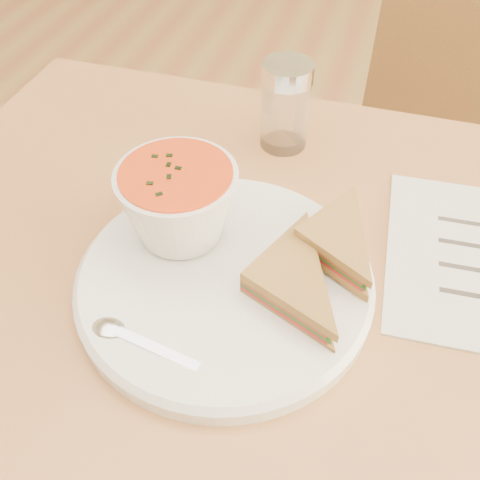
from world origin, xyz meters
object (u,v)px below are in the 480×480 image
(dining_table, at_px, (293,445))
(soup_bowl, at_px, (179,206))
(chair_far, at_px, (427,178))
(condiment_shaker, at_px, (285,106))
(plate, at_px, (225,281))

(dining_table, distance_m, soup_bowl, 0.46)
(chair_far, xyz_separation_m, condiment_shaker, (-0.24, -0.39, 0.37))
(chair_far, relative_size, plate, 2.95)
(chair_far, bearing_deg, plate, 77.10)
(chair_far, bearing_deg, dining_table, 84.34)
(dining_table, relative_size, plate, 3.39)
(soup_bowl, bearing_deg, plate, -34.06)
(dining_table, bearing_deg, soup_bowl, 172.40)
(dining_table, relative_size, chair_far, 1.15)
(dining_table, relative_size, soup_bowl, 8.30)
(plate, bearing_deg, dining_table, 12.05)
(dining_table, bearing_deg, chair_far, 76.69)
(soup_bowl, distance_m, condiment_shaker, 0.22)
(dining_table, height_order, condiment_shaker, condiment_shaker)
(chair_far, bearing_deg, soup_bowl, 71.11)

